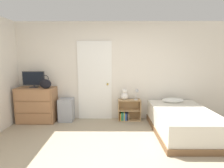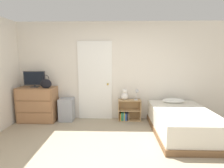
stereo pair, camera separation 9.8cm
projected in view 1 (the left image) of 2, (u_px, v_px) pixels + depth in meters
name	position (u px, v px, depth m)	size (l,w,h in m)	color
ground_plane	(103.00, 168.00, 2.63)	(16.00, 16.00, 0.00)	tan
wall_back	(107.00, 72.00, 4.61)	(10.00, 0.06, 2.55)	silver
door_closed	(95.00, 81.00, 4.60)	(0.89, 0.09, 2.06)	white
dresser	(37.00, 105.00, 4.47)	(0.94, 0.48, 0.89)	#996B47
tv	(34.00, 79.00, 4.38)	(0.55, 0.16, 0.41)	#2D2D33
handbag	(45.00, 84.00, 4.23)	(0.28, 0.09, 0.33)	black
storage_bin	(66.00, 110.00, 4.55)	(0.36, 0.34, 0.59)	#999EA8
bookshelf	(127.00, 112.00, 4.61)	(0.59, 0.24, 0.56)	tan
teddy_bear	(125.00, 95.00, 4.53)	(0.19, 0.19, 0.29)	silver
desk_lamp	(137.00, 92.00, 4.48)	(0.11, 0.11, 0.28)	silver
bed	(182.00, 121.00, 3.81)	(1.21, 1.84, 0.64)	brown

